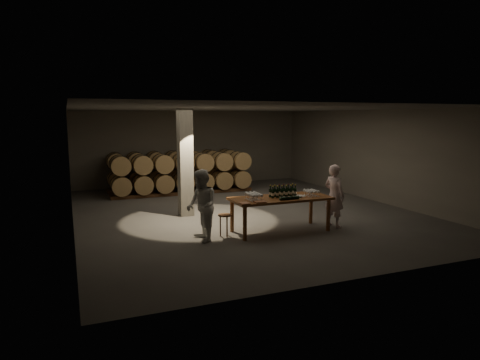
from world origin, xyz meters
name	(u,v)px	position (x,y,z in m)	size (l,w,h in m)	color
room	(185,163)	(-1.80, 0.20, 1.60)	(12.00, 12.00, 12.00)	#4A4745
tasting_table	(281,201)	(0.00, -2.50, 0.80)	(2.60, 1.10, 0.90)	brown
barrel_stack_back	(174,169)	(-0.96, 5.20, 0.83)	(5.48, 0.95, 1.57)	brown
barrel_stack_front	(183,173)	(-0.96, 3.80, 0.83)	(5.48, 0.95, 1.57)	brown
bottle_cluster	(283,192)	(0.09, -2.45, 1.01)	(0.73, 0.23, 0.32)	black
lying_bottles	(290,198)	(0.06, -2.88, 0.94)	(0.64, 0.09, 0.09)	black
glass_cluster_left	(254,195)	(-0.79, -2.56, 1.03)	(0.31, 0.53, 0.18)	silver
glass_cluster_right	(311,191)	(0.85, -2.62, 1.02)	(0.30, 0.41, 0.16)	silver
plate	(300,196)	(0.52, -2.57, 0.91)	(0.31, 0.31, 0.02)	silver
notebook_near	(260,202)	(-0.78, -2.91, 0.92)	(0.27, 0.22, 0.03)	#965736
notebook_corner	(245,203)	(-1.18, -2.91, 0.91)	(0.21, 0.26, 0.02)	#965736
pen	(263,202)	(-0.72, -2.95, 0.91)	(0.01, 0.01, 0.13)	black
stool	(225,218)	(-1.50, -2.39, 0.45)	(0.33, 0.33, 0.56)	brown
person_man	(334,196)	(1.57, -2.60, 0.85)	(0.62, 0.41, 1.70)	white
person_woman	(202,206)	(-2.16, -2.59, 0.87)	(0.84, 0.66, 1.73)	silver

